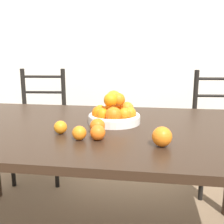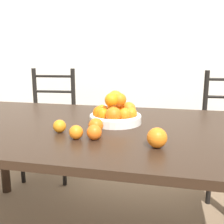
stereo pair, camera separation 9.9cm
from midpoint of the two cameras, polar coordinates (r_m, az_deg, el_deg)
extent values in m
cube|color=silver|center=(2.94, 5.79, 15.94)|extent=(8.00, 0.06, 2.60)
cube|color=black|center=(1.41, -2.68, -3.49)|extent=(1.92, 1.07, 0.03)
cylinder|color=black|center=(2.28, -21.44, -7.92)|extent=(0.07, 0.07, 0.71)
cylinder|color=white|center=(1.44, 2.73, -1.64)|extent=(0.28, 0.28, 0.04)
torus|color=white|center=(1.43, 2.74, -0.88)|extent=(0.28, 0.28, 0.02)
sphere|color=orange|center=(1.40, 6.17, -0.31)|extent=(0.07, 0.07, 0.07)
sphere|color=orange|center=(1.48, 5.56, 0.61)|extent=(0.08, 0.08, 0.08)
sphere|color=orange|center=(1.50, 4.12, 0.67)|extent=(0.08, 0.08, 0.08)
sphere|color=orange|center=(1.51, 2.00, 0.70)|extent=(0.07, 0.07, 0.07)
sphere|color=orange|center=(1.47, -0.24, 0.29)|extent=(0.07, 0.07, 0.07)
sphere|color=orange|center=(1.41, -0.72, -0.20)|extent=(0.07, 0.07, 0.07)
sphere|color=orange|center=(1.37, 0.08, -0.48)|extent=(0.06, 0.06, 0.06)
sphere|color=orange|center=(1.34, 2.43, -0.66)|extent=(0.08, 0.08, 0.08)
sphere|color=orange|center=(1.36, 4.88, -0.52)|extent=(0.07, 0.07, 0.07)
sphere|color=orange|center=(1.41, 3.69, 2.68)|extent=(0.07, 0.07, 0.07)
sphere|color=orange|center=(1.45, 2.70, 3.10)|extent=(0.08, 0.08, 0.08)
sphere|color=orange|center=(1.39, 1.94, 2.62)|extent=(0.07, 0.07, 0.07)
sphere|color=orange|center=(1.16, -5.41, -4.42)|extent=(0.06, 0.06, 0.06)
sphere|color=orange|center=(1.15, -1.42, -4.45)|extent=(0.07, 0.07, 0.07)
sphere|color=orange|center=(1.25, -1.27, -3.00)|extent=(0.07, 0.07, 0.07)
sphere|color=orange|center=(1.08, 12.40, -5.51)|extent=(0.08, 0.08, 0.08)
sphere|color=orange|center=(1.27, -9.16, -3.08)|extent=(0.06, 0.06, 0.06)
cylinder|color=black|center=(2.43, -17.93, -9.44)|extent=(0.04, 0.04, 0.47)
cylinder|color=black|center=(2.30, -9.18, -10.23)|extent=(0.04, 0.04, 0.47)
cylinder|color=black|center=(2.67, -15.07, -1.48)|extent=(0.04, 0.04, 0.99)
cylinder|color=black|center=(2.55, -7.14, -1.77)|extent=(0.04, 0.04, 0.99)
cube|color=black|center=(2.44, -12.50, -2.83)|extent=(0.46, 0.44, 0.04)
cylinder|color=black|center=(2.58, -11.32, 1.16)|extent=(0.38, 0.06, 0.02)
cylinder|color=black|center=(2.55, -11.45, 4.37)|extent=(0.38, 0.06, 0.02)
cylinder|color=black|center=(2.54, -11.59, 7.63)|extent=(0.38, 0.06, 0.02)
cylinder|color=black|center=(2.16, 21.83, -12.61)|extent=(0.04, 0.04, 0.47)
cylinder|color=black|center=(2.40, 20.35, -3.36)|extent=(0.04, 0.04, 0.99)
camera|label=1|loc=(0.05, -87.88, 0.46)|focal=42.00mm
camera|label=2|loc=(0.05, 92.12, -0.46)|focal=42.00mm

